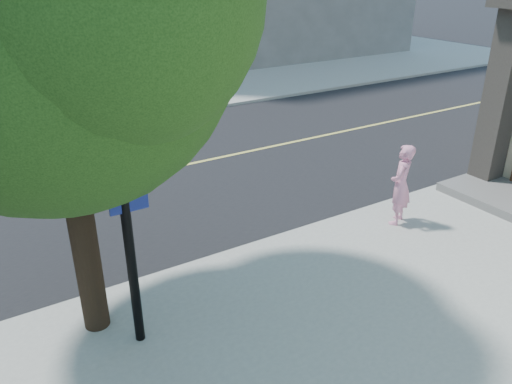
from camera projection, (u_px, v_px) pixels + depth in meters
ground at (51, 312)px, 7.67m from camera, size 140.00×140.00×0.00m
road_ew at (8, 203)px, 11.15m from camera, size 140.00×9.00×0.01m
sidewalk_ne at (207, 48)px, 30.72m from camera, size 29.00×25.00×0.12m
man_on_phone at (401, 185)px, 9.75m from camera, size 0.71×0.63×1.63m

